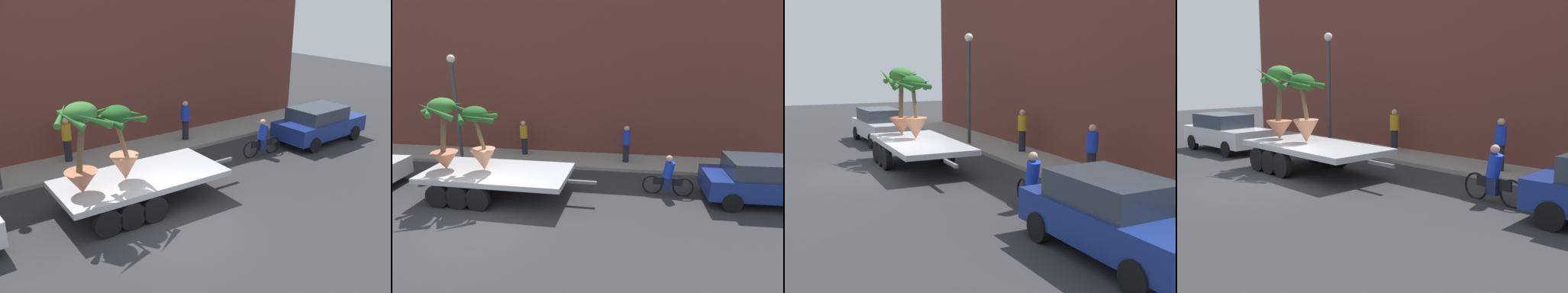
% 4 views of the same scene
% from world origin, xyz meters
% --- Properties ---
extents(ground_plane, '(60.00, 60.00, 0.00)m').
position_xyz_m(ground_plane, '(0.00, 0.00, 0.00)').
color(ground_plane, '#2D2D30').
extents(sidewalk, '(24.00, 2.20, 0.15)m').
position_xyz_m(sidewalk, '(0.00, 6.10, 0.07)').
color(sidewalk, gray).
rests_on(sidewalk, ground).
extents(building_facade, '(24.00, 1.20, 7.62)m').
position_xyz_m(building_facade, '(0.00, 7.80, 3.81)').
color(building_facade, brown).
rests_on(building_facade, ground).
extents(flatbed_trailer, '(6.15, 2.57, 0.98)m').
position_xyz_m(flatbed_trailer, '(-0.38, 1.90, 0.76)').
color(flatbed_trailer, '#B7BABF').
rests_on(flatbed_trailer, ground).
extents(potted_palm_rear, '(1.53, 1.55, 2.57)m').
position_xyz_m(potted_palm_rear, '(-1.97, 1.78, 2.35)').
color(potted_palm_rear, '#C17251').
rests_on(potted_palm_rear, flatbed_trailer).
extents(potted_palm_middle, '(1.60, 1.58, 2.29)m').
position_xyz_m(potted_palm_middle, '(-0.72, 1.91, 2.19)').
color(potted_palm_middle, tan).
rests_on(potted_palm_middle, flatbed_trailer).
extents(cyclist, '(1.84, 0.38, 1.54)m').
position_xyz_m(cyclist, '(5.91, 2.90, 0.67)').
color(cyclist, black).
rests_on(cyclist, ground).
extents(parked_car, '(4.29, 2.03, 1.58)m').
position_xyz_m(parked_car, '(9.16, 2.77, 0.83)').
color(parked_car, navy).
rests_on(parked_car, ground).
extents(trailing_car, '(4.40, 1.98, 1.58)m').
position_xyz_m(trailing_car, '(-6.51, 2.00, 0.83)').
color(trailing_car, silver).
rests_on(trailing_car, ground).
extents(pedestrian_near_gate, '(0.36, 0.36, 1.71)m').
position_xyz_m(pedestrian_near_gate, '(4.29, 5.99, 1.04)').
color(pedestrian_near_gate, black).
rests_on(pedestrian_near_gate, sidewalk).
extents(pedestrian_far_left, '(0.36, 0.36, 1.71)m').
position_xyz_m(pedestrian_far_left, '(-0.79, 6.45, 1.04)').
color(pedestrian_far_left, black).
rests_on(pedestrian_far_left, sidewalk).
extents(street_lamp, '(0.36, 0.36, 4.83)m').
position_xyz_m(street_lamp, '(-3.53, 5.30, 3.23)').
color(street_lamp, '#383D42').
rests_on(street_lamp, sidewalk).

